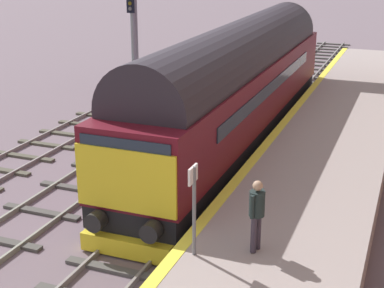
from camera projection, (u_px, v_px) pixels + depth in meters
name	position (u px, v px, depth m)	size (l,w,h in m)	color
ground_plane	(198.00, 184.00, 18.65)	(140.00, 140.00, 0.00)	#64545C
track_main	(198.00, 183.00, 18.63)	(2.50, 60.00, 0.15)	slate
track_adjacent_west	(104.00, 168.00, 19.82)	(2.50, 60.00, 0.15)	gray
track_adjacent_far_west	(24.00, 156.00, 20.96)	(2.50, 60.00, 0.15)	slate
station_platform	(310.00, 186.00, 17.25)	(4.00, 44.00, 1.01)	gray
diesel_locomotive	(237.00, 83.00, 21.40)	(2.74, 18.23, 4.68)	black
signal_post_near	(131.00, 22.00, 31.53)	(0.44, 0.22, 5.07)	gray
platform_number_sign	(194.00, 197.00, 12.04)	(0.10, 0.44, 2.03)	slate
waiting_passenger	(257.00, 209.00, 12.31)	(0.41, 0.50, 1.64)	#372F3B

